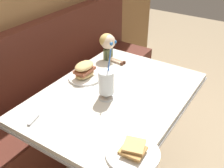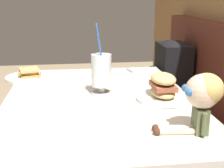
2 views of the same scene
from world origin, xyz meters
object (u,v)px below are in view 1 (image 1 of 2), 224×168
butter_knife (37,117)px  seated_doll (108,43)px  milkshake_glass (106,83)px  toast_plate (133,152)px  sandwich_plate (85,72)px

butter_knife → seated_doll: bearing=4.6°
milkshake_glass → toast_plate: bearing=-131.2°
sandwich_plate → seated_doll: seated_doll is taller
butter_knife → toast_plate: bearing=-85.0°
milkshake_glass → butter_knife: size_ratio=1.35×
toast_plate → butter_knife: toast_plate is taller
sandwich_plate → butter_knife: bearing=-175.7°
seated_doll → milkshake_glass: bearing=-147.5°
milkshake_glass → sandwich_plate: (0.11, 0.25, -0.06)m
butter_knife → seated_doll: (0.79, 0.06, 0.12)m
milkshake_glass → butter_knife: milkshake_glass is taller
butter_knife → sandwich_plate: bearing=4.3°
sandwich_plate → seated_doll: bearing=5.1°
sandwich_plate → milkshake_glass: bearing=-114.2°
sandwich_plate → butter_knife: (-0.47, -0.04, -0.04)m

